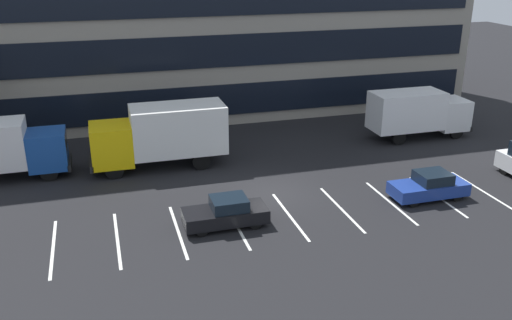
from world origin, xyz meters
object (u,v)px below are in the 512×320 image
Objects in this scene: box_truck_yellow at (161,133)px; sedan_navy at (429,186)px; box_truck_white at (418,112)px; sedan_black at (226,213)px.

box_truck_yellow is 15.62m from sedan_navy.
sedan_navy is (-4.76, -9.10, -1.19)m from box_truck_white.
box_truck_white is 1.77× the size of sedan_navy.
box_truck_white is (17.74, 0.53, -0.24)m from box_truck_yellow.
sedan_black is at bearing -150.10° from box_truck_white.
sedan_navy is (12.98, -8.57, -1.43)m from box_truck_yellow.
box_truck_yellow is 17.75m from box_truck_white.
box_truck_yellow is 1.13× the size of box_truck_white.
sedan_navy is at bearing -117.61° from box_truck_white.
sedan_navy reaches higher than sedan_black.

